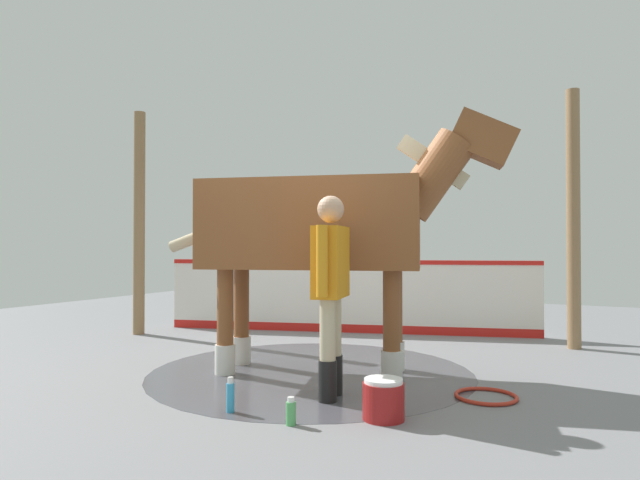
{
  "coord_description": "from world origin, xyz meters",
  "views": [
    {
      "loc": [
        -2.57,
        4.83,
        1.23
      ],
      "look_at": [
        -0.42,
        0.44,
        1.3
      ],
      "focal_mm": 30.28,
      "sensor_mm": 36.0,
      "label": 1
    }
  ],
  "objects": [
    {
      "name": "roof_post_near",
      "position": [
        -2.46,
        -2.46,
        1.59
      ],
      "size": [
        0.16,
        0.16,
        3.18
      ],
      "primitive_type": "cylinder",
      "color": "olive",
      "rests_on": "ground"
    },
    {
      "name": "wet_patch",
      "position": [
        -0.14,
        0.06,
        0.0
      ],
      "size": [
        3.19,
        3.19,
        0.0
      ],
      "primitive_type": "cylinder",
      "color": "#4C4C54",
      "rests_on": "ground"
    },
    {
      "name": "handler",
      "position": [
        -0.7,
        0.81,
        0.96
      ],
      "size": [
        0.31,
        0.66,
        1.66
      ],
      "rotation": [
        0.0,
        0.0,
        0.2
      ],
      "color": "black",
      "rests_on": "ground"
    },
    {
      "name": "bottle_spray",
      "position": [
        -0.74,
        1.55,
        0.09
      ],
      "size": [
        0.07,
        0.07,
        0.19
      ],
      "color": "#4CA559",
      "rests_on": "ground"
    },
    {
      "name": "wash_bucket",
      "position": [
        -1.27,
        1.15,
        0.14
      ],
      "size": [
        0.3,
        0.3,
        0.29
      ],
      "color": "maroon",
      "rests_on": "ground"
    },
    {
      "name": "hose_coil",
      "position": [
        -1.85,
        0.26,
        0.02
      ],
      "size": [
        0.51,
        0.51,
        0.03
      ],
      "primitive_type": "torus",
      "color": "#B72D1E",
      "rests_on": "ground"
    },
    {
      "name": "ground_plane",
      "position": [
        0.0,
        0.0,
        -0.01
      ],
      "size": [
        16.0,
        16.0,
        0.02
      ],
      "primitive_type": "cube",
      "color": "gray"
    },
    {
      "name": "roof_post_far",
      "position": [
        3.15,
        -0.95,
        1.59
      ],
      "size": [
        0.16,
        0.16,
        3.18
      ],
      "primitive_type": "cylinder",
      "color": "olive",
      "rests_on": "ground"
    },
    {
      "name": "barrier_wall",
      "position": [
        0.53,
        -2.41,
        0.49
      ],
      "size": [
        5.24,
        1.49,
        1.05
      ],
      "color": "white",
      "rests_on": "ground"
    },
    {
      "name": "bottle_shampoo",
      "position": [
        -0.19,
        1.49,
        0.12
      ],
      "size": [
        0.06,
        0.06,
        0.26
      ],
      "color": "#3399CC",
      "rests_on": "ground"
    },
    {
      "name": "horse",
      "position": [
        -0.25,
        0.03,
        1.43
      ],
      "size": [
        3.41,
        1.39,
        2.53
      ],
      "rotation": [
        0.0,
        0.0,
        -2.88
      ],
      "color": "brown",
      "rests_on": "ground"
    }
  ]
}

